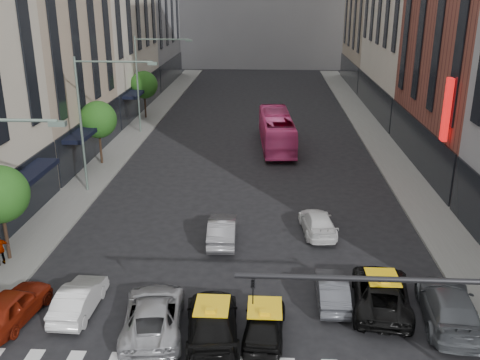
# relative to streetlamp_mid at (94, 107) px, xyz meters

# --- Properties ---
(sidewalk_left) EXTENTS (3.00, 96.00, 0.15)m
(sidewalk_left) POSITION_rel_streetlamp_mid_xyz_m (-1.46, 10.00, -5.83)
(sidewalk_left) COLOR slate
(sidewalk_left) RESTS_ON ground
(sidewalk_right) EXTENTS (3.00, 96.00, 0.15)m
(sidewalk_right) POSITION_rel_streetlamp_mid_xyz_m (21.54, 10.00, -5.83)
(sidewalk_right) COLOR slate
(sidewalk_right) RESTS_ON ground
(building_left_b) EXTENTS (8.00, 16.00, 24.00)m
(building_left_b) POSITION_rel_streetlamp_mid_xyz_m (-6.96, 8.00, 6.10)
(building_left_b) COLOR tan
(building_left_b) RESTS_ON ground
(tree_near) EXTENTS (2.88, 2.88, 4.95)m
(tree_near) POSITION_rel_streetlamp_mid_xyz_m (-1.76, -10.00, -2.25)
(tree_near) COLOR black
(tree_near) RESTS_ON sidewalk_left
(tree_mid) EXTENTS (2.88, 2.88, 4.95)m
(tree_mid) POSITION_rel_streetlamp_mid_xyz_m (-1.76, 6.00, -2.25)
(tree_mid) COLOR black
(tree_mid) RESTS_ON sidewalk_left
(tree_far) EXTENTS (2.88, 2.88, 4.95)m
(tree_far) POSITION_rel_streetlamp_mid_xyz_m (-1.76, 22.00, -2.25)
(tree_far) COLOR black
(tree_far) RESTS_ON sidewalk_left
(streetlamp_mid) EXTENTS (5.38, 0.25, 9.00)m
(streetlamp_mid) POSITION_rel_streetlamp_mid_xyz_m (0.00, 0.00, 0.00)
(streetlamp_mid) COLOR gray
(streetlamp_mid) RESTS_ON sidewalk_left
(streetlamp_far) EXTENTS (5.38, 0.25, 9.00)m
(streetlamp_far) POSITION_rel_streetlamp_mid_xyz_m (0.00, 16.00, 0.00)
(streetlamp_far) COLOR gray
(streetlamp_far) RESTS_ON sidewalk_left
(liberty_sign) EXTENTS (0.30, 0.70, 4.00)m
(liberty_sign) POSITION_rel_streetlamp_mid_xyz_m (22.64, 0.00, 0.10)
(liberty_sign) COLOR red
(liberty_sign) RESTS_ON ground
(car_red) EXTENTS (2.25, 4.39, 1.43)m
(car_red) POSITION_rel_streetlamp_mid_xyz_m (0.84, -15.15, -5.19)
(car_red) COLOR maroon
(car_red) RESTS_ON ground
(car_white_front) EXTENTS (1.49, 3.96, 1.29)m
(car_white_front) POSITION_rel_streetlamp_mid_xyz_m (3.40, -14.35, -5.26)
(car_white_front) COLOR silver
(car_white_front) RESTS_ON ground
(car_silver) EXTENTS (2.96, 5.36, 1.42)m
(car_silver) POSITION_rel_streetlamp_mid_xyz_m (6.86, -15.44, -5.19)
(car_silver) COLOR #A5A6AB
(car_silver) RESTS_ON ground
(taxi_left) EXTENTS (2.60, 5.24, 1.46)m
(taxi_left) POSITION_rel_streetlamp_mid_xyz_m (9.32, -15.88, -5.17)
(taxi_left) COLOR black
(taxi_left) RESTS_ON ground
(taxi_center) EXTENTS (1.84, 4.03, 1.34)m
(taxi_center) POSITION_rel_streetlamp_mid_xyz_m (11.38, -15.73, -5.23)
(taxi_center) COLOR black
(taxi_center) RESTS_ON ground
(car_grey_mid) EXTENTS (1.33, 3.75, 1.23)m
(car_grey_mid) POSITION_rel_streetlamp_mid_xyz_m (14.34, -13.03, -5.29)
(car_grey_mid) COLOR #45474E
(car_grey_mid) RESTS_ON ground
(taxi_right) EXTENTS (3.03, 5.44, 1.44)m
(taxi_right) POSITION_rel_streetlamp_mid_xyz_m (16.44, -13.27, -5.18)
(taxi_right) COLOR black
(taxi_right) RESTS_ON ground
(car_grey_curb) EXTENTS (2.72, 5.50, 1.54)m
(car_grey_curb) POSITION_rel_streetlamp_mid_xyz_m (19.02, -14.29, -5.14)
(car_grey_curb) COLOR #494C51
(car_grey_curb) RESTS_ON ground
(car_row2_left) EXTENTS (1.64, 4.32, 1.41)m
(car_row2_left) POSITION_rel_streetlamp_mid_xyz_m (8.97, -7.18, -5.20)
(car_row2_left) COLOR gray
(car_row2_left) RESTS_ON ground
(car_row2_right) EXTENTS (2.15, 4.44, 1.24)m
(car_row2_right) POSITION_rel_streetlamp_mid_xyz_m (14.31, -5.78, -5.28)
(car_row2_right) COLOR white
(car_row2_right) RESTS_ON ground
(bus) EXTENTS (3.25, 11.03, 3.03)m
(bus) POSITION_rel_streetlamp_mid_xyz_m (12.15, 11.74, -4.39)
(bus) COLOR #F24793
(bus) RESTS_ON ground
(pedestrian_far) EXTENTS (0.99, 0.96, 1.66)m
(pedestrian_far) POSITION_rel_streetlamp_mid_xyz_m (-1.83, -10.67, -4.92)
(pedestrian_far) COLOR gray
(pedestrian_far) RESTS_ON sidewalk_left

